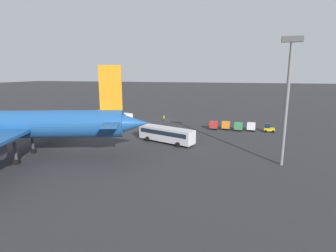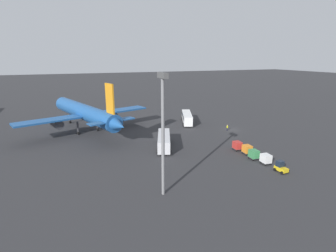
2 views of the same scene
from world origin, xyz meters
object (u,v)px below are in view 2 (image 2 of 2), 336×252
baggage_tug (281,167)px  shuttle_bus_far (164,140)px  shuttle_bus_near (187,117)px  cargo_cart_green (254,154)px  airplane (85,113)px  cargo_cart_white (266,159)px  worker_person (227,128)px  cargo_cart_red (237,145)px  cargo_cart_orange (247,149)px

baggage_tug → shuttle_bus_far: bearing=33.2°
shuttle_bus_near → cargo_cart_green: bearing=-159.3°
airplane → shuttle_bus_far: airplane is taller
cargo_cart_white → cargo_cart_green: same height
worker_person → baggage_tug: bearing=165.9°
shuttle_bus_far → cargo_cart_green: size_ratio=5.84×
cargo_cart_white → cargo_cart_red: 8.95m
airplane → cargo_cart_red: (-29.03, -31.08, -4.47)m
cargo_cart_white → cargo_cart_red: bearing=2.4°
cargo_cart_white → baggage_tug: bearing=-179.4°
shuttle_bus_near → cargo_cart_white: (-36.54, 0.07, -0.77)m
shuttle_bus_far → baggage_tug: size_ratio=4.96×
airplane → cargo_cart_orange: 45.15m
worker_person → cargo_cart_green: size_ratio=0.83×
worker_person → cargo_cart_orange: 19.21m
worker_person → cargo_cart_white: cargo_cart_white is taller
worker_person → cargo_cart_red: bearing=153.6°
shuttle_bus_near → shuttle_bus_far: size_ratio=1.05×
shuttle_bus_far → shuttle_bus_near: bearing=-17.5°
worker_person → cargo_cart_green: bearing=160.0°
baggage_tug → worker_person: bearing=-17.4°
worker_person → airplane: bearing=69.9°
cargo_cart_green → baggage_tug: bearing=-175.1°
shuttle_bus_near → baggage_tug: 40.50m
shuttle_bus_near → cargo_cart_green: (-33.56, 0.62, -0.77)m
worker_person → cargo_cart_white: bearing=163.5°
baggage_tug → cargo_cart_white: bearing=-2.7°
cargo_cart_green → cargo_cart_red: bearing=-1.8°
baggage_tug → shuttle_bus_near: bearing=-3.3°
baggage_tug → cargo_cart_red: baggage_tug is taller
shuttle_bus_near → worker_person: shuttle_bus_near is taller
worker_person → cargo_cart_red: (-14.92, 7.41, 0.32)m
worker_person → cargo_cart_green: 22.22m
baggage_tug → cargo_cart_red: (12.89, 0.41, 0.25)m
baggage_tug → worker_person: size_ratio=1.42×
airplane → shuttle_bus_far: 26.61m
shuttle_bus_far → cargo_cart_red: size_ratio=5.84×
cargo_cart_orange → cargo_cart_red: size_ratio=1.00×
cargo_cart_green → shuttle_bus_near: bearing=-1.1°
shuttle_bus_near → cargo_cart_red: (-27.60, 0.44, -0.77)m
shuttle_bus_far → cargo_cart_green: bearing=-112.3°
airplane → cargo_cart_red: 42.76m
shuttle_bus_near → cargo_cart_red: size_ratio=6.10×
shuttle_bus_far → cargo_cart_orange: size_ratio=5.84×
baggage_tug → cargo_cart_orange: bearing=-3.5°
shuttle_bus_near → worker_person: size_ratio=7.37×
shuttle_bus_near → cargo_cart_orange: 30.59m
cargo_cart_white → cargo_cart_orange: size_ratio=1.00×
shuttle_bus_far → worker_person: 23.55m
baggage_tug → cargo_cart_orange: baggage_tug is taller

